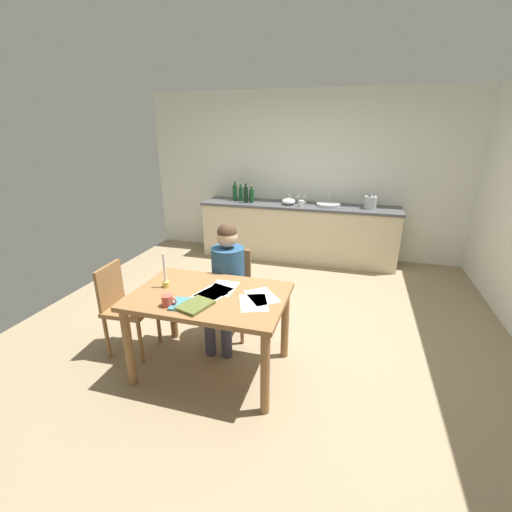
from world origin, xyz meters
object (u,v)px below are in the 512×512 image
Objects in this scene: bottle_vinegar at (241,194)px; wine_glass_by_kettle at (299,196)px; dining_table at (210,306)px; chair_at_table at (231,288)px; bottle_sauce at (252,196)px; mixing_bowl at (289,201)px; book_magazine at (182,304)px; book_cookery at (195,305)px; coffee_mug at (168,301)px; candlestick at (165,277)px; bottle_wine_red at (246,194)px; wine_glass_near_sink at (304,196)px; teacup_on_counter at (301,203)px; chair_side_empty at (124,305)px; wine_glass_back_left at (290,195)px; bottle_oil at (235,192)px; sink_unit at (328,204)px; stovetop_kettle at (370,202)px; person_seated at (226,276)px.

bottle_vinegar is 1.75× the size of wine_glass_by_kettle.
wine_glass_by_kettle is (0.20, 3.18, 0.38)m from dining_table.
bottle_sauce is (-0.47, 2.32, 0.52)m from chair_at_table.
book_magazine is at bearing -93.76° from mixing_bowl.
dining_table is 4.95× the size of book_cookery.
book_cookery is (0.21, 0.04, -0.03)m from coffee_mug.
candlestick reaches higher than dining_table.
book_magazine is 3.22m from mixing_bowl.
bottle_wine_red is 0.09m from bottle_sauce.
bottle_sauce is 0.85m from wine_glass_near_sink.
teacup_on_counter is (1.03, -0.15, -0.07)m from bottle_vinegar.
wine_glass_near_sink is at bearing 69.17° from chair_side_empty.
candlestick is at bearing -85.98° from bottle_wine_red.
mixing_bowl is 1.36× the size of wine_glass_back_left.
bottle_oil is at bearing 175.05° from mixing_bowl.
chair_at_table is at bearing -95.78° from wine_glass_by_kettle.
book_magazine is at bearing -94.81° from chair_at_table.
bottle_sauce is (0.20, -0.05, -0.01)m from bottle_vinegar.
coffee_mug is 0.34× the size of sink_unit.
chair_at_table is 3.43× the size of bottle_sauce.
bottle_vinegar is at bearing -171.92° from wine_glass_near_sink.
stovetop_kettle is at bearing -7.74° from wine_glass_by_kettle.
person_seated is 3.32× the size of sink_unit.
chair_side_empty is 0.86m from book_magazine.
bottle_wine_red reaches higher than chair_at_table.
dining_table is 0.91m from chair_side_empty.
person_seated reaches higher than chair_side_empty.
person_seated is at bearing 95.16° from dining_table.
dining_table is 0.52m from person_seated.
wine_glass_near_sink is at bearing 44.06° from mixing_bowl.
book_magazine is at bearing -96.46° from person_seated.
chair_at_table is at bearing 35.76° from chair_side_empty.
bottle_oil is 1.04× the size of bottle_wine_red.
dining_table is at bearing -85.19° from chair_at_table.
bottle_wine_red reaches higher than chair_side_empty.
bottle_vinegar is 1.22× the size of stovetop_kettle.
candlestick is at bearing 164.29° from book_cookery.
chair_at_table is at bearing -92.56° from wine_glass_back_left.
teacup_on_counter is (0.83, -0.10, -0.06)m from bottle_sauce.
book_magazine reaches higher than dining_table.
teacup_on_counter is (1.13, -0.17, -0.09)m from bottle_oil.
candlestick is at bearing -110.12° from sink_unit.
chair_side_empty is 0.60m from candlestick.
book_cookery is at bearing -95.70° from teacup_on_counter.
mixing_bowl is 0.30m from wine_glass_near_sink.
person_seated is 0.82m from coffee_mug.
chair_at_table reaches higher than book_cookery.
wine_glass_by_kettle is at bearing 180.00° from wine_glass_near_sink.
wine_glass_by_kettle is 0.14m from wine_glass_back_left.
chair_side_empty is 3.73m from stovetop_kettle.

